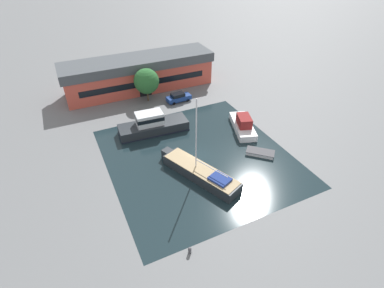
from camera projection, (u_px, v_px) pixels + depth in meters
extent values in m
plane|color=slate|center=(198.00, 157.00, 43.60)|extent=(440.00, 440.00, 0.00)
cube|color=#19282D|center=(198.00, 157.00, 43.59)|extent=(25.17, 26.57, 0.01)
cube|color=#C64C3D|center=(140.00, 78.00, 60.84)|extent=(29.26, 7.90, 4.78)
cube|color=#474C51|center=(138.00, 62.00, 58.93)|extent=(30.14, 8.14, 1.78)
cube|color=black|center=(145.00, 88.00, 58.51)|extent=(2.40, 0.10, 3.34)
cube|color=black|center=(145.00, 83.00, 57.96)|extent=(24.77, 0.44, 1.19)
cylinder|color=brown|center=(148.00, 95.00, 57.18)|extent=(0.28, 0.28, 2.25)
sphere|color=#28602D|center=(146.00, 81.00, 55.48)|extent=(4.71, 4.71, 4.71)
cube|color=navy|center=(179.00, 98.00, 57.18)|extent=(4.77, 2.09, 0.85)
cube|color=black|center=(178.00, 95.00, 56.68)|extent=(2.52, 1.75, 0.59)
cube|color=black|center=(184.00, 94.00, 57.17)|extent=(0.12, 1.48, 0.47)
cylinder|color=black|center=(184.00, 97.00, 58.56)|extent=(0.61, 0.23, 0.60)
cylinder|color=black|center=(188.00, 100.00, 57.39)|extent=(0.61, 0.23, 0.60)
cylinder|color=black|center=(170.00, 100.00, 57.44)|extent=(0.61, 0.23, 0.60)
cylinder|color=black|center=(174.00, 103.00, 56.26)|extent=(0.61, 0.23, 0.60)
cube|color=#23282D|center=(201.00, 173.00, 39.63)|extent=(6.98, 11.65, 1.37)
cube|color=#23282D|center=(167.00, 154.00, 43.06)|extent=(1.63, 1.59, 1.37)
cube|color=tan|center=(201.00, 169.00, 39.20)|extent=(6.70, 11.19, 0.08)
cylinder|color=silver|center=(196.00, 135.00, 36.73)|extent=(0.16, 0.16, 9.95)
cylinder|color=silver|center=(211.00, 168.00, 37.60)|extent=(2.08, 4.81, 0.12)
cube|color=navy|center=(220.00, 179.00, 37.38)|extent=(2.78, 3.08, 0.30)
cube|color=#23282D|center=(154.00, 127.00, 48.60)|extent=(11.33, 4.36, 1.57)
cube|color=black|center=(154.00, 131.00, 48.97)|extent=(11.45, 4.44, 0.18)
cube|color=silver|center=(149.00, 119.00, 47.39)|extent=(4.40, 2.86, 1.99)
cube|color=black|center=(149.00, 117.00, 47.28)|extent=(4.49, 2.94, 0.64)
cube|color=white|center=(260.00, 153.00, 43.96)|extent=(4.00, 3.91, 0.47)
cube|color=#333338|center=(260.00, 151.00, 43.79)|extent=(4.18, 4.10, 0.08)
cube|color=white|center=(243.00, 126.00, 49.31)|extent=(5.18, 8.32, 1.09)
cube|color=maroon|center=(244.00, 121.00, 48.16)|extent=(2.86, 3.60, 1.56)
cylinder|color=#47474C|center=(190.00, 251.00, 30.53)|extent=(0.34, 0.34, 0.55)
sphere|color=#47474C|center=(190.00, 249.00, 30.31)|extent=(0.37, 0.37, 0.37)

